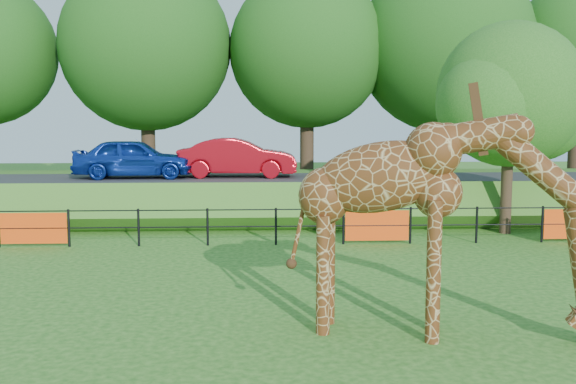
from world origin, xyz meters
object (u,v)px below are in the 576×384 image
giraffe (445,227)px  car_blue (134,158)px  car_red (238,158)px  visitor (327,211)px  tree_east (512,100)px

giraffe → car_blue: giraffe is taller
car_red → visitor: car_red is taller
car_blue → tree_east: 13.92m
car_red → tree_east: bearing=-117.5°
car_blue → car_red: 4.01m
car_blue → visitor: size_ratio=3.11×
giraffe → car_red: size_ratio=1.14×
car_blue → giraffe: bearing=-154.0°
visitor → tree_east: bearing=153.7°
car_blue → car_red: size_ratio=0.98×
car_blue → visitor: 8.45m
car_red → visitor: (3.01, -4.79, -1.46)m
giraffe → car_red: 15.38m
giraffe → visitor: bearing=110.0°
tree_east → car_blue: bearing=159.7°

